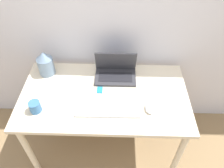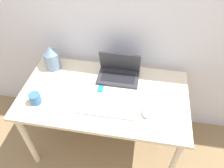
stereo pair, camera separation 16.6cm
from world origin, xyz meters
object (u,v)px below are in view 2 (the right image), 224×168
at_px(mug, 35,98).
at_px(mouse, 147,112).
at_px(laptop, 119,72).
at_px(vase, 52,58).
at_px(mp3_player, 101,89).
at_px(keyboard, 105,109).

bearing_deg(mug, mouse, 2.34).
xyz_separation_m(laptop, vase, (-0.59, 0.02, 0.06)).
xyz_separation_m(mouse, vase, (-0.84, 0.38, 0.09)).
height_order(laptop, vase, laptop).
distance_m(laptop, mug, 0.70).
xyz_separation_m(laptop, mp3_player, (-0.12, -0.17, -0.04)).
xyz_separation_m(laptop, mouse, (0.26, -0.36, -0.03)).
bearing_deg(mug, keyboard, 2.10).
bearing_deg(laptop, keyboard, -97.28).
bearing_deg(mp3_player, keyboard, -69.41).
bearing_deg(mouse, laptop, 125.69).
height_order(keyboard, mp3_player, keyboard).
distance_m(laptop, mouse, 0.44).
xyz_separation_m(keyboard, mp3_player, (-0.07, 0.20, -0.01)).
height_order(laptop, mp3_player, laptop).
height_order(laptop, mug, laptop).
height_order(keyboard, vase, vase).
relative_size(mp3_player, mug, 0.77).
bearing_deg(mp3_player, laptop, 55.13).
distance_m(mp3_player, mug, 0.50).
bearing_deg(laptop, mouse, -54.31).
height_order(keyboard, mouse, mouse).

